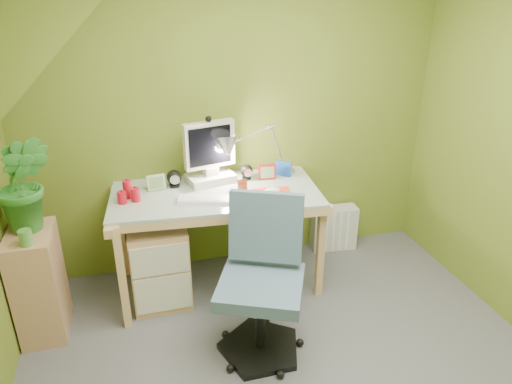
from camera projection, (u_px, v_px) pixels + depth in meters
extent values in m
cube|color=olive|center=(235.00, 119.00, 3.56)|extent=(3.20, 0.01, 2.40)
cube|color=white|center=(56.00, 75.00, 1.64)|extent=(1.10, 3.20, 1.10)
cube|color=white|center=(208.00, 199.00, 3.20)|extent=(0.42, 0.24, 0.02)
cube|color=red|center=(272.00, 193.00, 3.31)|extent=(0.28, 0.21, 0.01)
ellipsoid|color=white|center=(272.00, 191.00, 3.31)|extent=(0.12, 0.08, 0.04)
cylinder|color=maroon|center=(243.00, 187.00, 3.30)|extent=(0.08, 0.08, 0.09)
cube|color=red|center=(267.00, 172.00, 3.53)|extent=(0.13, 0.03, 0.11)
cube|color=#16429A|center=(283.00, 168.00, 3.60)|extent=(0.11, 0.09, 0.11)
cube|color=#B5D592|center=(156.00, 182.00, 3.35)|extent=(0.13, 0.04, 0.11)
cube|color=tan|center=(39.00, 283.00, 3.04)|extent=(0.27, 0.42, 0.74)
imported|color=#2C7326|center=(24.00, 184.00, 2.81)|extent=(0.36, 0.30, 0.61)
cylinder|color=#4F8939|center=(26.00, 238.00, 2.74)|extent=(0.09, 0.09, 0.10)
cube|color=silver|center=(334.00, 228.00, 4.09)|extent=(0.40, 0.18, 0.38)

